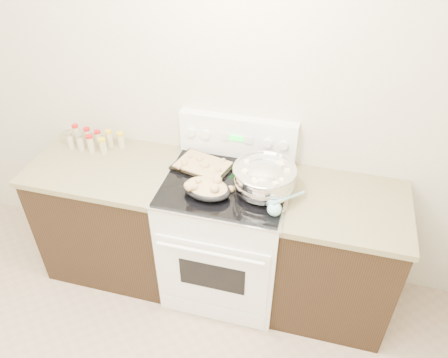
% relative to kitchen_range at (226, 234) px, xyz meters
% --- Properties ---
extents(counter_left, '(0.93, 0.67, 0.92)m').
position_rel_kitchen_range_xyz_m(counter_left, '(-0.83, 0.01, -0.03)').
color(counter_left, black).
rests_on(counter_left, ground).
extents(counter_right, '(0.73, 0.67, 0.92)m').
position_rel_kitchen_range_xyz_m(counter_right, '(0.73, 0.01, -0.03)').
color(counter_right, black).
rests_on(counter_right, ground).
extents(kitchen_range, '(0.78, 0.73, 1.22)m').
position_rel_kitchen_range_xyz_m(kitchen_range, '(0.00, 0.00, 0.00)').
color(kitchen_range, white).
rests_on(kitchen_range, ground).
extents(mixing_bowl, '(0.46, 0.46, 0.22)m').
position_rel_kitchen_range_xyz_m(mixing_bowl, '(0.24, -0.04, 0.54)').
color(mixing_bowl, silver).
rests_on(mixing_bowl, kitchen_range).
extents(roasting_pan, '(0.32, 0.24, 0.12)m').
position_rel_kitchen_range_xyz_m(roasting_pan, '(-0.08, -0.15, 0.50)').
color(roasting_pan, black).
rests_on(roasting_pan, kitchen_range).
extents(baking_sheet, '(0.40, 0.33, 0.06)m').
position_rel_kitchen_range_xyz_m(baking_sheet, '(-0.18, 0.09, 0.47)').
color(baking_sheet, black).
rests_on(baking_sheet, kitchen_range).
extents(wooden_spoon, '(0.16, 0.22, 0.04)m').
position_rel_kitchen_range_xyz_m(wooden_spoon, '(0.07, -0.05, 0.46)').
color(wooden_spoon, tan).
rests_on(wooden_spoon, kitchen_range).
extents(blue_ladle, '(0.19, 0.24, 0.10)m').
position_rel_kitchen_range_xyz_m(blue_ladle, '(0.34, -0.20, 0.49)').
color(blue_ladle, '#90D1D7').
rests_on(blue_ladle, kitchen_range).
extents(spice_jars, '(0.38, 0.15, 0.13)m').
position_rel_kitchen_range_xyz_m(spice_jars, '(-0.98, 0.16, 0.49)').
color(spice_jars, '#BFB28C').
rests_on(spice_jars, counter_left).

